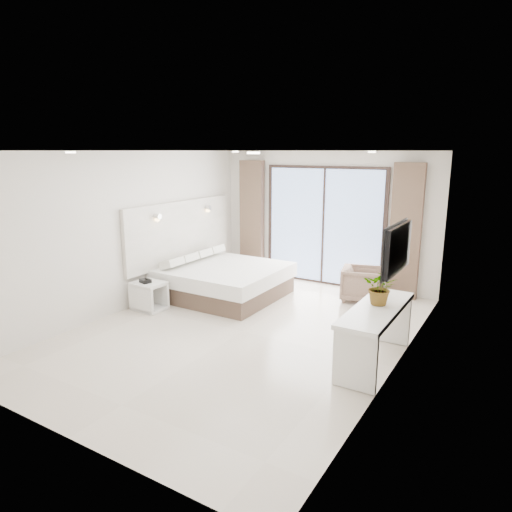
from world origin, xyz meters
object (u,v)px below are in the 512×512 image
Objects in this scene: console_desk at (376,322)px; nightstand at (149,296)px; armchair at (361,282)px; bed at (223,280)px.

nightstand is at bearing 179.70° from console_desk.
armchair is (-0.99, 2.42, -0.23)m from console_desk.
bed is at bearing 101.85° from armchair.
console_desk reaches higher than armchair.
console_desk is (3.96, -0.02, 0.32)m from nightstand.
nightstand is 3.82m from armchair.
bed is 1.21× the size of console_desk.
nightstand is (-0.66, -1.30, -0.06)m from bed.
bed is 2.56m from armchair.
console_desk is at bearing 1.46° from nightstand.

